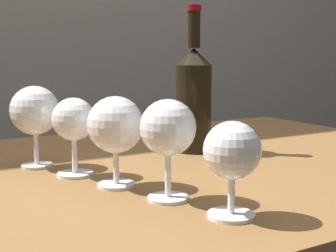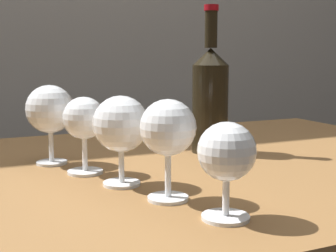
{
  "view_description": "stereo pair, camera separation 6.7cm",
  "coord_description": "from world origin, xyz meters",
  "px_view_note": "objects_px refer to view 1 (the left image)",
  "views": [
    {
      "loc": [
        -0.4,
        -0.77,
        0.91
      ],
      "look_at": [
        -0.07,
        -0.2,
        0.81
      ],
      "focal_mm": 51.43,
      "sensor_mm": 36.0,
      "label": 1
    },
    {
      "loc": [
        -0.34,
        -0.8,
        0.91
      ],
      "look_at": [
        -0.07,
        -0.2,
        0.81
      ],
      "focal_mm": 51.43,
      "sensor_mm": 36.0,
      "label": 2
    }
  ],
  "objects_px": {
    "wine_glass_merlot": "(168,130)",
    "wine_glass_empty": "(232,153)",
    "wine_glass_rose": "(74,122)",
    "wine_glass_white": "(116,126)",
    "wine_bottle": "(193,97)",
    "wine_glass_port": "(35,112)"
  },
  "relations": [
    {
      "from": "wine_glass_white",
      "to": "wine_glass_port",
      "type": "relative_size",
      "value": 0.95
    },
    {
      "from": "wine_glass_empty",
      "to": "wine_glass_merlot",
      "type": "xyz_separation_m",
      "value": [
        -0.03,
        0.1,
        0.02
      ]
    },
    {
      "from": "wine_glass_empty",
      "to": "wine_glass_port",
      "type": "height_order",
      "value": "wine_glass_port"
    },
    {
      "from": "wine_glass_rose",
      "to": "wine_glass_port",
      "type": "distance_m",
      "value": 0.11
    },
    {
      "from": "wine_glass_merlot",
      "to": "wine_glass_white",
      "type": "bearing_deg",
      "value": 108.93
    },
    {
      "from": "wine_glass_port",
      "to": "wine_glass_rose",
      "type": "bearing_deg",
      "value": -68.43
    },
    {
      "from": "wine_glass_rose",
      "to": "wine_glass_port",
      "type": "xyz_separation_m",
      "value": [
        -0.04,
        0.1,
        0.01
      ]
    },
    {
      "from": "wine_glass_white",
      "to": "wine_bottle",
      "type": "relative_size",
      "value": 0.47
    },
    {
      "from": "wine_glass_rose",
      "to": "wine_glass_port",
      "type": "relative_size",
      "value": 0.9
    },
    {
      "from": "wine_glass_empty",
      "to": "wine_glass_rose",
      "type": "relative_size",
      "value": 0.93
    },
    {
      "from": "wine_glass_rose",
      "to": "wine_bottle",
      "type": "xyz_separation_m",
      "value": [
        0.29,
        0.07,
        0.02
      ]
    },
    {
      "from": "wine_glass_merlot",
      "to": "wine_glass_port",
      "type": "xyz_separation_m",
      "value": [
        -0.11,
        0.3,
        0.0
      ]
    },
    {
      "from": "wine_glass_merlot",
      "to": "wine_glass_empty",
      "type": "bearing_deg",
      "value": -72.4
    },
    {
      "from": "wine_glass_empty",
      "to": "wine_glass_rose",
      "type": "distance_m",
      "value": 0.32
    },
    {
      "from": "wine_glass_merlot",
      "to": "wine_glass_white",
      "type": "height_order",
      "value": "wine_glass_merlot"
    },
    {
      "from": "wine_glass_empty",
      "to": "wine_glass_port",
      "type": "distance_m",
      "value": 0.42
    },
    {
      "from": "wine_glass_empty",
      "to": "wine_glass_white",
      "type": "xyz_separation_m",
      "value": [
        -0.07,
        0.2,
        0.01
      ]
    },
    {
      "from": "wine_glass_merlot",
      "to": "wine_glass_rose",
      "type": "distance_m",
      "value": 0.21
    },
    {
      "from": "wine_glass_empty",
      "to": "wine_glass_rose",
      "type": "bearing_deg",
      "value": 108.59
    },
    {
      "from": "wine_glass_empty",
      "to": "wine_glass_white",
      "type": "height_order",
      "value": "wine_glass_white"
    },
    {
      "from": "wine_glass_empty",
      "to": "wine_glass_white",
      "type": "distance_m",
      "value": 0.22
    },
    {
      "from": "wine_glass_rose",
      "to": "wine_glass_merlot",
      "type": "bearing_deg",
      "value": -70.89
    }
  ]
}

